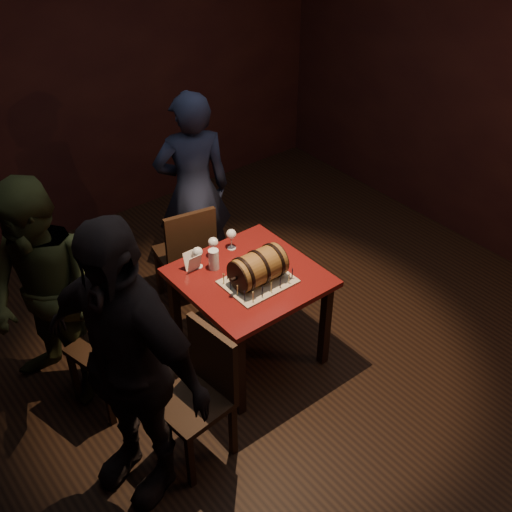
% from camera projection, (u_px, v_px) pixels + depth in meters
% --- Properties ---
extents(room_shell, '(5.04, 5.04, 2.80)m').
position_uv_depth(room_shell, '(267.00, 197.00, 3.90)').
color(room_shell, black).
rests_on(room_shell, ground).
extents(pub_table, '(0.90, 0.90, 0.75)m').
position_uv_depth(pub_table, '(249.00, 288.00, 4.40)').
color(pub_table, '#4A0C0C').
rests_on(pub_table, ground).
extents(cake_board, '(0.45, 0.35, 0.01)m').
position_uv_depth(cake_board, '(258.00, 282.00, 4.27)').
color(cake_board, '#B0A58E').
rests_on(cake_board, pub_table).
extents(barrel_cake, '(0.41, 0.24, 0.24)m').
position_uv_depth(barrel_cake, '(258.00, 267.00, 4.20)').
color(barrel_cake, brown).
rests_on(barrel_cake, cake_board).
extents(birthday_candles, '(0.40, 0.30, 0.09)m').
position_uv_depth(birthday_candles, '(258.00, 276.00, 4.24)').
color(birthday_candles, '#F6EE93').
rests_on(birthday_candles, cake_board).
extents(wine_glass_left, '(0.07, 0.07, 0.16)m').
position_uv_depth(wine_glass_left, '(198.00, 253.00, 4.34)').
color(wine_glass_left, silver).
rests_on(wine_glass_left, pub_table).
extents(wine_glass_mid, '(0.07, 0.07, 0.16)m').
position_uv_depth(wine_glass_mid, '(213.00, 243.00, 4.44)').
color(wine_glass_mid, silver).
rests_on(wine_glass_mid, pub_table).
extents(wine_glass_right, '(0.07, 0.07, 0.16)m').
position_uv_depth(wine_glass_right, '(231.00, 235.00, 4.52)').
color(wine_glass_right, silver).
rests_on(wine_glass_right, pub_table).
extents(pint_of_ale, '(0.07, 0.07, 0.15)m').
position_uv_depth(pint_of_ale, '(214.00, 260.00, 4.36)').
color(pint_of_ale, silver).
rests_on(pint_of_ale, pub_table).
extents(menu_card, '(0.10, 0.05, 0.13)m').
position_uv_depth(menu_card, '(193.00, 262.00, 4.35)').
color(menu_card, white).
rests_on(menu_card, pub_table).
extents(chair_back, '(0.47, 0.47, 0.93)m').
position_uv_depth(chair_back, '(188.00, 252.00, 4.94)').
color(chair_back, black).
rests_on(chair_back, ground).
extents(chair_left_rear, '(0.48, 0.48, 0.93)m').
position_uv_depth(chair_left_rear, '(114.00, 333.00, 4.20)').
color(chair_left_rear, black).
rests_on(chair_left_rear, ground).
extents(chair_left_front, '(0.44, 0.44, 0.93)m').
position_uv_depth(chair_left_front, '(201.00, 388.00, 3.82)').
color(chair_left_front, black).
rests_on(chair_left_front, ground).
extents(person_back, '(0.71, 0.59, 1.66)m').
position_uv_depth(person_back, '(193.00, 191.00, 5.09)').
color(person_back, '#1B2037').
rests_on(person_back, ground).
extents(person_left_rear, '(0.86, 0.96, 1.64)m').
position_uv_depth(person_left_rear, '(45.00, 299.00, 4.02)').
color(person_left_rear, '#374020').
rests_on(person_left_rear, ground).
extents(person_left_front, '(0.77, 1.18, 1.87)m').
position_uv_depth(person_left_front, '(125.00, 365.00, 3.40)').
color(person_left_front, black).
rests_on(person_left_front, ground).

